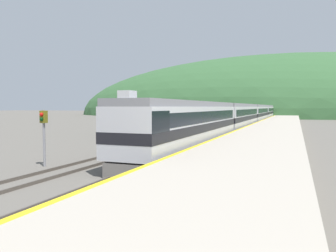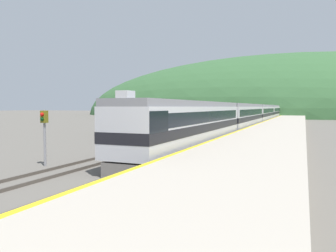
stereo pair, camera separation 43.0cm
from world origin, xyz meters
The scene contains 11 objects.
track_main centered at (0.00, 70.00, 0.08)m, with size 1.52×180.00×0.16m.
track_siding centered at (-4.04, 70.00, 0.08)m, with size 1.52×180.00×0.16m.
platform centered at (4.96, 50.00, 0.55)m, with size 6.31×140.00×1.11m.
distant_hills centered at (0.00, 134.40, 0.00)m, with size 171.55×77.20×46.91m.
station_shed centered at (-9.91, 38.85, 2.03)m, with size 8.00×5.91×4.02m.
express_train_lead_car centered at (0.00, 23.39, 2.13)m, with size 2.99×20.81×4.26m.
carriage_second centered at (0.00, 45.50, 2.12)m, with size 2.98×21.18×3.90m.
carriage_third centered at (0.00, 67.56, 2.12)m, with size 2.98×21.18×3.90m.
carriage_fourth centered at (0.00, 89.62, 2.12)m, with size 2.98×21.18×3.90m.
siding_train centered at (-4.04, 53.97, 1.96)m, with size 2.90×37.84×3.80m.
signal_post_siding centered at (-6.03, 14.68, 2.39)m, with size 0.36×0.42×3.31m.
Camera 2 is at (7.97, -0.08, 3.49)m, focal length 35.00 mm.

